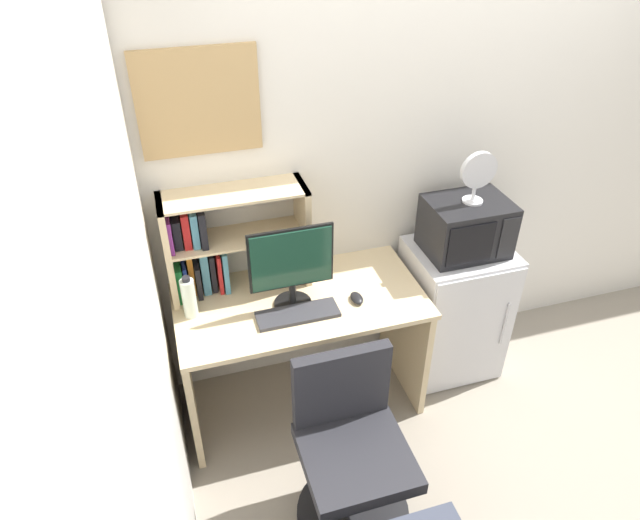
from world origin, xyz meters
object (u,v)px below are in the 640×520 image
(keyboard, at_px, (298,314))
(water_bottle, at_px, (189,298))
(mini_fridge, at_px, (452,309))
(desk_fan, at_px, (478,174))
(hutch_bookshelf, at_px, (216,243))
(monitor, at_px, (291,264))
(desk_chair, at_px, (351,456))
(wall_corkboard, at_px, (199,103))
(microwave, at_px, (466,227))
(computer_mouse, at_px, (357,298))

(keyboard, xyz_separation_m, water_bottle, (-0.51, 0.16, 0.10))
(mini_fridge, distance_m, desk_fan, 0.90)
(hutch_bookshelf, bearing_deg, keyboard, -46.78)
(monitor, height_order, desk_fan, desk_fan)
(keyboard, distance_m, desk_fan, 1.17)
(desk_fan, relative_size, desk_chair, 0.32)
(keyboard, relative_size, water_bottle, 1.77)
(hutch_bookshelf, distance_m, wall_corkboard, 0.71)
(hutch_bookshelf, bearing_deg, desk_chair, -66.25)
(monitor, height_order, microwave, monitor)
(computer_mouse, relative_size, desk_chair, 0.12)
(desk_chair, bearing_deg, desk_fan, 39.58)
(hutch_bookshelf, xyz_separation_m, keyboard, (0.33, -0.35, -0.27))
(computer_mouse, bearing_deg, microwave, 12.70)
(hutch_bookshelf, xyz_separation_m, computer_mouse, (0.66, -0.33, -0.26))
(hutch_bookshelf, distance_m, monitor, 0.42)
(water_bottle, xyz_separation_m, desk_fan, (1.53, 0.01, 0.45))
(water_bottle, bearing_deg, microwave, 0.76)
(hutch_bookshelf, relative_size, wall_corkboard, 1.30)
(microwave, height_order, desk_fan, desk_fan)
(computer_mouse, bearing_deg, desk_fan, 12.01)
(monitor, bearing_deg, desk_fan, 4.46)
(desk_chair, relative_size, wall_corkboard, 1.59)
(hutch_bookshelf, relative_size, monitor, 1.61)
(mini_fridge, height_order, microwave, microwave)
(desk_fan, bearing_deg, wall_corkboard, 168.32)
(hutch_bookshelf, relative_size, water_bottle, 3.11)
(microwave, height_order, desk_chair, microwave)
(keyboard, relative_size, wall_corkboard, 0.74)
(computer_mouse, height_order, desk_chair, desk_chair)
(mini_fridge, bearing_deg, water_bottle, -179.35)
(monitor, distance_m, computer_mouse, 0.41)
(computer_mouse, bearing_deg, desk_chair, -110.93)
(water_bottle, bearing_deg, mini_fridge, 0.65)
(microwave, relative_size, wall_corkboard, 0.78)
(keyboard, distance_m, mini_fridge, 1.09)
(keyboard, distance_m, wall_corkboard, 1.12)
(water_bottle, bearing_deg, desk_fan, 0.53)
(microwave, relative_size, desk_chair, 0.49)
(keyboard, height_order, wall_corkboard, wall_corkboard)
(wall_corkboard, bearing_deg, desk_fan, -11.68)
(computer_mouse, relative_size, microwave, 0.24)
(hutch_bookshelf, height_order, computer_mouse, hutch_bookshelf)
(keyboard, relative_size, computer_mouse, 4.01)
(computer_mouse, height_order, wall_corkboard, wall_corkboard)
(monitor, xyz_separation_m, desk_fan, (1.02, 0.08, 0.31))
(computer_mouse, xyz_separation_m, mini_fridge, (0.68, 0.15, -0.36))
(keyboard, height_order, mini_fridge, mini_fridge)
(desk_fan, distance_m, wall_corkboard, 1.44)
(water_bottle, bearing_deg, keyboard, -17.55)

